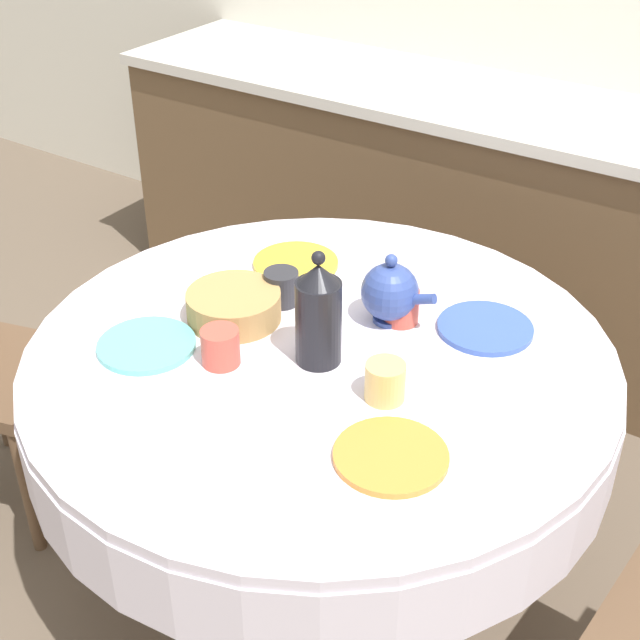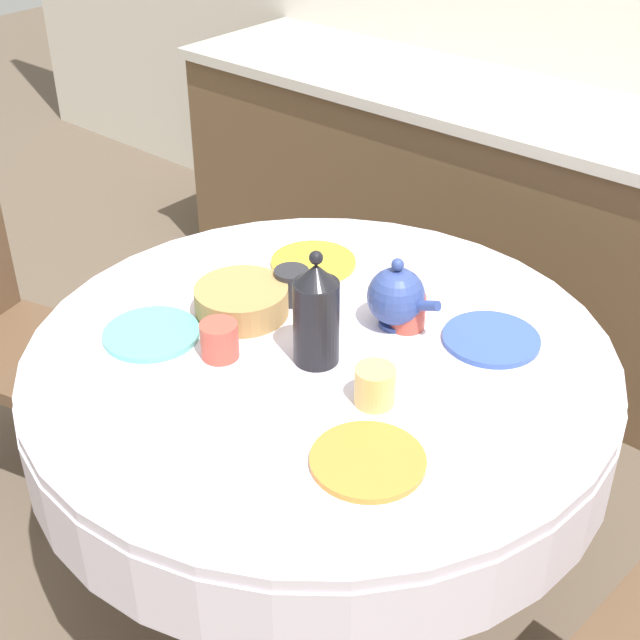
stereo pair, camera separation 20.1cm
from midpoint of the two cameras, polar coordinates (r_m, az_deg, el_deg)
ground_plane at (r=2.54m, az=-2.34°, el=-15.76°), size 12.00×12.00×0.00m
kitchen_counter at (r=3.22m, az=11.66°, el=5.34°), size 3.24×0.64×0.91m
dining_table at (r=2.12m, az=-2.71°, el=-4.67°), size 1.38×1.38×0.74m
plate_near_left at (r=2.11m, az=-13.74°, el=-1.66°), size 0.23×0.23×0.01m
cup_near_left at (r=2.01m, az=-9.25°, el=-1.81°), size 0.09×0.09×0.09m
plate_near_right at (r=1.75m, az=1.26°, el=-8.82°), size 0.23×0.23×0.01m
cup_near_right at (r=1.88m, az=1.14°, el=-4.07°), size 0.09×0.09×0.09m
plate_far_left at (r=2.39m, az=-3.97°, el=3.58°), size 0.23×0.23×0.01m
cup_far_left at (r=2.21m, az=-5.09°, el=2.02°), size 0.09×0.09×0.09m
plate_far_right at (r=2.13m, az=7.90°, el=-0.59°), size 0.23×0.23×0.01m
cup_far_right at (r=2.13m, az=2.53°, el=0.83°), size 0.09×0.09×0.09m
coffee_carafe at (r=1.95m, az=-3.05°, el=0.27°), size 0.10×0.10×0.28m
teapot at (r=2.11m, az=1.81°, el=1.71°), size 0.19×0.14×0.18m
bread_basket at (r=2.16m, az=-8.20°, el=0.82°), size 0.23×0.23×0.07m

